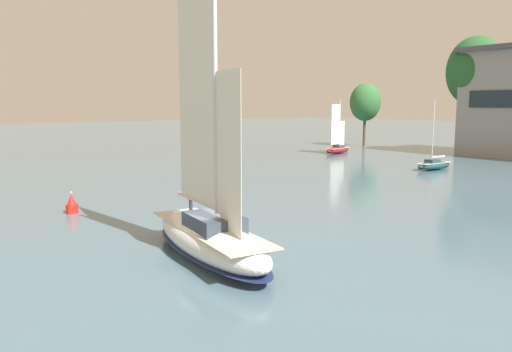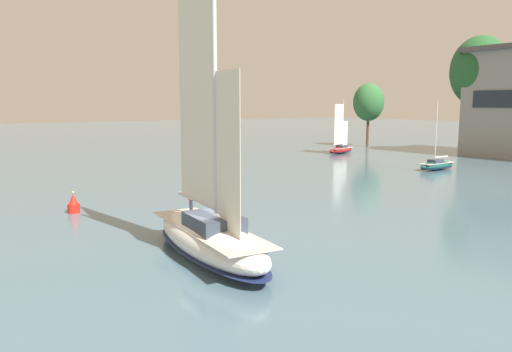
{
  "view_description": "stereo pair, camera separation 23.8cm",
  "coord_description": "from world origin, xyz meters",
  "px_view_note": "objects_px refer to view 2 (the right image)",
  "views": [
    {
      "loc": [
        21.5,
        -13.08,
        7.89
      ],
      "look_at": [
        0.0,
        3.0,
        4.0
      ],
      "focal_mm": 35.0,
      "sensor_mm": 36.0,
      "label": 1
    },
    {
      "loc": [
        21.64,
        -12.89,
        7.89
      ],
      "look_at": [
        0.0,
        3.0,
        4.0
      ],
      "focal_mm": 35.0,
      "sensor_mm": 36.0,
      "label": 2
    }
  ],
  "objects_px": {
    "tree_shore_right": "(369,102)",
    "sailboat_main": "(209,234)",
    "sailboat_moored_far_slip": "(341,149)",
    "sailboat_moored_outer_mooring": "(437,165)",
    "channel_buoy": "(74,204)",
    "tree_shore_center": "(480,72)"
  },
  "relations": [
    {
      "from": "tree_shore_right",
      "to": "sailboat_main",
      "type": "height_order",
      "value": "sailboat_main"
    },
    {
      "from": "sailboat_moored_far_slip",
      "to": "sailboat_main",
      "type": "bearing_deg",
      "value": -52.58
    },
    {
      "from": "sailboat_moored_far_slip",
      "to": "sailboat_moored_outer_mooring",
      "type": "bearing_deg",
      "value": -14.35
    },
    {
      "from": "tree_shore_right",
      "to": "sailboat_main",
      "type": "relative_size",
      "value": 0.74
    },
    {
      "from": "sailboat_main",
      "to": "channel_buoy",
      "type": "height_order",
      "value": "sailboat_main"
    },
    {
      "from": "tree_shore_right",
      "to": "channel_buoy",
      "type": "relative_size",
      "value": 7.24
    },
    {
      "from": "tree_shore_center",
      "to": "sailboat_main",
      "type": "xyz_separation_m",
      "value": [
        21.58,
        -62.18,
        -11.67
      ]
    },
    {
      "from": "sailboat_moored_outer_mooring",
      "to": "channel_buoy",
      "type": "bearing_deg",
      "value": -91.9
    },
    {
      "from": "sailboat_moored_far_slip",
      "to": "sailboat_moored_outer_mooring",
      "type": "relative_size",
      "value": 1.03
    },
    {
      "from": "sailboat_main",
      "to": "tree_shore_right",
      "type": "bearing_deg",
      "value": 124.89
    },
    {
      "from": "tree_shore_center",
      "to": "sailboat_moored_far_slip",
      "type": "relative_size",
      "value": 2.13
    },
    {
      "from": "sailboat_moored_far_slip",
      "to": "channel_buoy",
      "type": "xyz_separation_m",
      "value": [
        19.8,
        -48.04,
        -0.11
      ]
    },
    {
      "from": "sailboat_main",
      "to": "sailboat_moored_outer_mooring",
      "type": "relative_size",
      "value": 1.9
    },
    {
      "from": "tree_shore_center",
      "to": "sailboat_main",
      "type": "distance_m",
      "value": 66.84
    },
    {
      "from": "tree_shore_center",
      "to": "sailboat_moored_outer_mooring",
      "type": "relative_size",
      "value": 2.2
    },
    {
      "from": "sailboat_main",
      "to": "sailboat_moored_outer_mooring",
      "type": "height_order",
      "value": "sailboat_main"
    },
    {
      "from": "tree_shore_right",
      "to": "sailboat_main",
      "type": "bearing_deg",
      "value": -55.11
    },
    {
      "from": "sailboat_main",
      "to": "tree_shore_center",
      "type": "bearing_deg",
      "value": 109.14
    },
    {
      "from": "tree_shore_right",
      "to": "channel_buoy",
      "type": "distance_m",
      "value": 67.5
    },
    {
      "from": "sailboat_main",
      "to": "sailboat_moored_far_slip",
      "type": "distance_m",
      "value": 57.34
    },
    {
      "from": "tree_shore_center",
      "to": "sailboat_moored_outer_mooring",
      "type": "distance_m",
      "value": 26.5
    },
    {
      "from": "tree_shore_right",
      "to": "tree_shore_center",
      "type": "bearing_deg",
      "value": 8.53
    }
  ]
}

